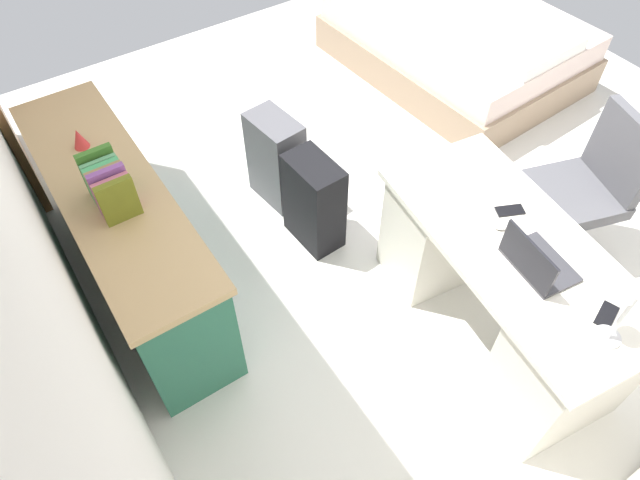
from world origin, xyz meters
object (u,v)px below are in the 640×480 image
object	(u,v)px
credenza	(127,237)
desk_lamp	(624,295)
desk	(500,287)
bed	(456,42)
cell_phone_by_mouse	(510,210)
figurine_small	(79,138)
suitcase_black	(314,202)
laptop	(535,262)
suitcase_spare_grey	(276,160)
computer_mouse	(503,224)
office_chair	(580,197)
cell_phone_near_laptop	(607,315)

from	to	relation	value
credenza	desk_lamp	size ratio (longest dim) A/B	5.22
desk	bed	bearing A→B (deg)	-38.04
cell_phone_by_mouse	figurine_small	world-z (taller)	figurine_small
suitcase_black	figurine_small	bearing A→B (deg)	55.83
cell_phone_by_mouse	desk_lamp	bearing A→B (deg)	-171.06
figurine_small	laptop	bearing A→B (deg)	-142.90
desk	figurine_small	distance (m)	2.29
figurine_small	suitcase_spare_grey	bearing A→B (deg)	-100.22
computer_mouse	figurine_small	distance (m)	2.17
desk	bed	world-z (taller)	desk
suitcase_black	desk_lamp	bearing A→B (deg)	-170.66
desk	office_chair	distance (m)	0.83
desk_lamp	laptop	bearing A→B (deg)	-2.18
suitcase_spare_grey	laptop	size ratio (longest dim) A/B	1.85
suitcase_spare_grey	laptop	world-z (taller)	laptop
suitcase_spare_grey	cell_phone_by_mouse	xyz separation A→B (m)	(-1.36, -0.53, 0.42)
suitcase_black	laptop	distance (m)	1.36
figurine_small	credenza	bearing A→B (deg)	-179.75
laptop	cell_phone_near_laptop	bearing A→B (deg)	-168.23
cell_phone_near_laptop	desk_lamp	xyz separation A→B (m)	(-0.03, 0.09, 0.25)
laptop	office_chair	bearing A→B (deg)	-69.80
desk	laptop	world-z (taller)	laptop
cell_phone_by_mouse	figurine_small	bearing A→B (deg)	69.93
office_chair	suitcase_black	distance (m)	1.53
suitcase_black	cell_phone_near_laptop	world-z (taller)	cell_phone_near_laptop
figurine_small	desk	bearing A→B (deg)	-139.71
bed	computer_mouse	xyz separation A→B (m)	(-1.88, 1.54, 0.50)
credenza	suitcase_black	size ratio (longest dim) A/B	2.97
desk	cell_phone_by_mouse	world-z (taller)	cell_phone_by_mouse
bed	cell_phone_by_mouse	world-z (taller)	cell_phone_by_mouse
computer_mouse	cell_phone_by_mouse	world-z (taller)	computer_mouse
suitcase_spare_grey	cell_phone_near_laptop	world-z (taller)	cell_phone_near_laptop
computer_mouse	desk_lamp	distance (m)	0.68
suitcase_black	desk_lamp	xyz separation A→B (m)	(-1.59, -0.35, 0.68)
suitcase_black	figurine_small	distance (m)	1.32
office_chair	credenza	bearing A→B (deg)	62.38
computer_mouse	figurine_small	world-z (taller)	figurine_small
bed	laptop	bearing A→B (deg)	142.76
laptop	desk_lamp	distance (m)	0.43
bed	computer_mouse	bearing A→B (deg)	140.55
credenza	computer_mouse	world-z (taller)	credenza
computer_mouse	laptop	bearing A→B (deg)	170.98
credenza	laptop	world-z (taller)	laptop
desk	suitcase_black	world-z (taller)	desk
office_chair	computer_mouse	size ratio (longest dim) A/B	9.40
credenza	figurine_small	xyz separation A→B (m)	(0.35, 0.00, 0.45)
suitcase_spare_grey	computer_mouse	distance (m)	1.54
computer_mouse	cell_phone_by_mouse	xyz separation A→B (m)	(0.05, -0.10, -0.01)
office_chair	figurine_small	size ratio (longest dim) A/B	8.55
bed	figurine_small	world-z (taller)	figurine_small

